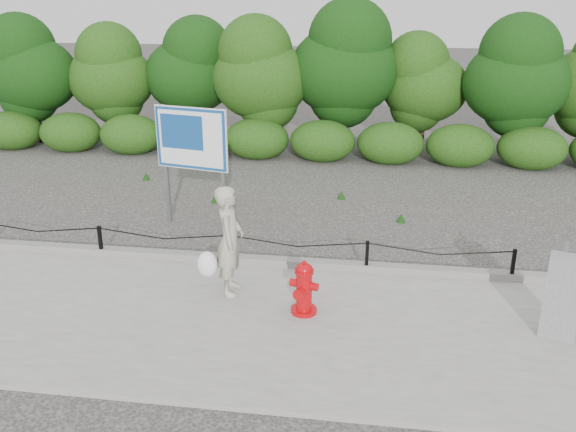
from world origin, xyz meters
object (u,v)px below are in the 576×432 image
Objects in this scene: fire_hydrant at (304,288)px; advertising_sign at (192,144)px; pedestrian at (228,242)px; utility_cabinet at (562,297)px.

advertising_sign reaches higher than fire_hydrant.
utility_cabinet is (5.04, -0.66, -0.26)m from pedestrian.
pedestrian reaches higher than fire_hydrant.
pedestrian is at bearing 174.46° from fire_hydrant.
fire_hydrant is at bearing -117.05° from pedestrian.
utility_cabinet is at bearing 13.81° from fire_hydrant.
pedestrian is at bearing -169.95° from utility_cabinet.
utility_cabinet reaches higher than fire_hydrant.
fire_hydrant is at bearing -164.71° from utility_cabinet.
pedestrian is 3.44m from advertising_sign.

